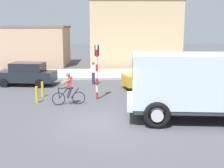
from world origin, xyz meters
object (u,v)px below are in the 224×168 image
(cyclist, at_px, (69,89))
(traffic_light_pole, at_px, (97,63))
(truck_foreground, at_px, (192,82))
(car_white_mid, at_px, (27,74))
(bollard_near, at_px, (37,95))
(bollard_far, at_px, (42,89))
(pedestrian_near_kerb, at_px, (93,73))
(car_red_near, at_px, (154,77))

(cyclist, height_order, traffic_light_pole, traffic_light_pole)
(truck_foreground, xyz_separation_m, traffic_light_pole, (-4.26, 3.84, 0.40))
(car_white_mid, bearing_deg, traffic_light_pole, -38.53)
(bollard_near, distance_m, bollard_far, 1.40)
(pedestrian_near_kerb, distance_m, bollard_far, 4.71)
(truck_foreground, height_order, bollard_near, truck_foreground)
(truck_foreground, relative_size, bollard_far, 6.20)
(bollard_near, xyz_separation_m, bollard_far, (0.00, 1.40, 0.00))
(car_white_mid, relative_size, bollard_far, 4.63)
(truck_foreground, distance_m, car_white_mid, 12.24)
(cyclist, height_order, bollard_near, cyclist)
(traffic_light_pole, relative_size, car_red_near, 0.75)
(cyclist, height_order, car_white_mid, cyclist)
(traffic_light_pole, bearing_deg, pedestrian_near_kerb, 95.68)
(bollard_near, relative_size, bollard_far, 1.00)
(bollard_far, bearing_deg, car_red_near, 17.80)
(car_red_near, relative_size, car_white_mid, 1.03)
(pedestrian_near_kerb, xyz_separation_m, bollard_far, (-2.79, -3.77, -0.40))
(traffic_light_pole, relative_size, pedestrian_near_kerb, 1.98)
(truck_foreground, relative_size, car_white_mid, 1.34)
(traffic_light_pole, bearing_deg, bollard_far, 170.48)
(car_red_near, bearing_deg, bollard_near, -152.33)
(traffic_light_pole, distance_m, bollard_near, 3.70)
(truck_foreground, relative_size, cyclist, 3.24)
(truck_foreground, bearing_deg, cyclist, 155.61)
(cyclist, bearing_deg, car_white_mid, 124.51)
(cyclist, distance_m, bollard_near, 1.87)
(pedestrian_near_kerb, height_order, bollard_near, pedestrian_near_kerb)
(truck_foreground, relative_size, bollard_near, 6.20)
(cyclist, relative_size, pedestrian_near_kerb, 1.06)
(truck_foreground, relative_size, traffic_light_pole, 1.74)
(car_red_near, xyz_separation_m, car_white_mid, (-8.74, 1.29, 0.00))
(car_white_mid, xyz_separation_m, bollard_near, (1.86, -4.90, -0.37))
(truck_foreground, xyz_separation_m, car_white_mid, (-9.33, 7.87, -0.85))
(car_white_mid, distance_m, pedestrian_near_kerb, 4.65)
(pedestrian_near_kerb, bearing_deg, car_red_near, -20.85)
(car_red_near, xyz_separation_m, bollard_far, (-6.89, -2.21, -0.37))
(cyclist, relative_size, traffic_light_pole, 0.54)
(car_red_near, bearing_deg, pedestrian_near_kerb, 159.15)
(car_red_near, height_order, bollard_far, car_red_near)
(truck_foreground, xyz_separation_m, car_red_near, (-0.59, 6.59, -0.85))
(truck_foreground, height_order, car_white_mid, truck_foreground)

